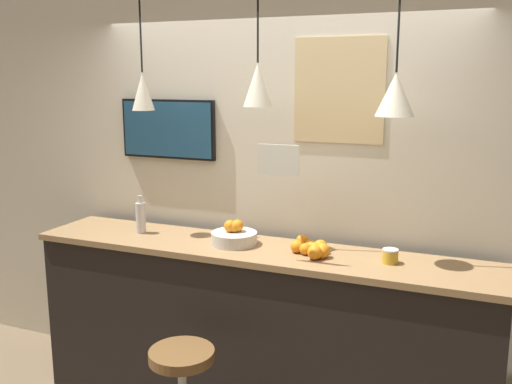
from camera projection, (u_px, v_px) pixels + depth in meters
The scene contains 12 objects.
back_wall at pixel (278, 182), 3.78m from camera, with size 8.00×0.06×2.90m.
service_counter at pixel (256, 331), 3.61m from camera, with size 2.93×0.54×1.10m.
fruit_bowl at pixel (234, 236), 3.57m from camera, with size 0.29×0.29×0.15m.
orange_pile at pixel (313, 248), 3.36m from camera, with size 0.25×0.28×0.09m.
juice_bottle at pixel (141, 217), 3.81m from camera, with size 0.07×0.07×0.26m.
spread_jar at pixel (390, 256), 3.20m from camera, with size 0.09×0.09×0.08m.
pendant_lamp_left at pixel (143, 90), 3.63m from camera, with size 0.14×0.14×0.88m.
pendant_lamp_middle at pixel (258, 84), 3.33m from camera, with size 0.17×0.17×0.84m.
pendant_lamp_right at pixel (395, 94), 3.04m from camera, with size 0.21×0.21×0.88m.
mounted_tv at pixel (168, 129), 3.96m from camera, with size 0.72×0.04×0.41m.
hanging_menu_board at pixel (278, 160), 3.13m from camera, with size 0.24×0.01×0.17m.
wall_poster at pixel (339, 91), 3.47m from camera, with size 0.57×0.01×0.64m.
Camera 1 is at (1.29, -2.46, 2.14)m, focal length 40.00 mm.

